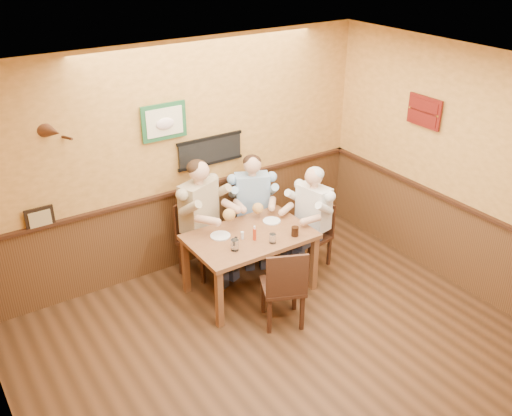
{
  "coord_description": "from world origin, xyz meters",
  "views": [
    {
      "loc": [
        -2.71,
        -3.24,
        3.95
      ],
      "look_at": [
        0.37,
        1.45,
        1.1
      ],
      "focal_mm": 40.0,
      "sensor_mm": 36.0,
      "label": 1
    }
  ],
  "objects": [
    {
      "name": "cola_tumbler",
      "position": [
        0.74,
        1.21,
        0.81
      ],
      "size": [
        0.09,
        0.09,
        0.11
      ],
      "primitive_type": "cylinder",
      "rotation": [
        0.0,
        0.0,
        -0.03
      ],
      "color": "black",
      "rests_on": "dining_table"
    },
    {
      "name": "diner_tan_shirt",
      "position": [
        0.03,
        2.16,
        0.68
      ],
      "size": [
        0.8,
        0.8,
        1.35
      ],
      "primitive_type": null,
      "rotation": [
        0.0,
        0.0,
        0.36
      ],
      "color": "tan",
      "rests_on": "ground"
    },
    {
      "name": "diner_white_elder",
      "position": [
        1.28,
        1.54,
        0.6
      ],
      "size": [
        0.66,
        0.66,
        1.21
      ],
      "primitive_type": null,
      "rotation": [
        0.0,
        0.0,
        -1.37
      ],
      "color": "white",
      "rests_on": "ground"
    },
    {
      "name": "chair_back_left",
      "position": [
        0.03,
        2.16,
        0.47
      ],
      "size": [
        0.56,
        0.56,
        0.95
      ],
      "primitive_type": null,
      "rotation": [
        0.0,
        0.0,
        0.36
      ],
      "color": "#3C2013",
      "rests_on": "ground"
    },
    {
      "name": "room",
      "position": [
        0.13,
        0.17,
        1.69
      ],
      "size": [
        5.02,
        5.03,
        2.81
      ],
      "color": "#372010",
      "rests_on": "ground"
    },
    {
      "name": "plate_far_left",
      "position": [
        0.03,
        1.66,
        0.76
      ],
      "size": [
        0.3,
        0.3,
        0.02
      ],
      "primitive_type": "cylinder",
      "rotation": [
        0.0,
        0.0,
        0.37
      ],
      "color": "silver",
      "rests_on": "dining_table"
    },
    {
      "name": "dining_table",
      "position": [
        0.32,
        1.5,
        0.66
      ],
      "size": [
        1.4,
        0.9,
        0.75
      ],
      "color": "brown",
      "rests_on": "ground"
    },
    {
      "name": "chair_right_end",
      "position": [
        1.28,
        1.54,
        0.42
      ],
      "size": [
        0.46,
        0.46,
        0.84
      ],
      "primitive_type": null,
      "rotation": [
        0.0,
        0.0,
        -1.37
      ],
      "color": "#3C2013",
      "rests_on": "ground"
    },
    {
      "name": "water_glass_mid",
      "position": [
        0.44,
        1.21,
        0.81
      ],
      "size": [
        0.1,
        0.1,
        0.11
      ],
      "primitive_type": "cylinder",
      "rotation": [
        0.0,
        0.0,
        -0.39
      ],
      "color": "white",
      "rests_on": "dining_table"
    },
    {
      "name": "plate_far_right",
      "position": [
        0.72,
        1.63,
        0.76
      ],
      "size": [
        0.27,
        0.27,
        0.01
      ],
      "primitive_type": "cylinder",
      "rotation": [
        0.0,
        0.0,
        0.36
      ],
      "color": "silver",
      "rests_on": "dining_table"
    },
    {
      "name": "hot_sauce_bottle",
      "position": [
        0.31,
        1.38,
        0.83
      ],
      "size": [
        0.04,
        0.04,
        0.16
      ],
      "primitive_type": "cylinder",
      "rotation": [
        0.0,
        0.0,
        -0.13
      ],
      "color": "#B83213",
      "rests_on": "dining_table"
    },
    {
      "name": "salt_shaker",
      "position": [
        0.2,
        1.47,
        0.79
      ],
      "size": [
        0.04,
        0.04,
        0.09
      ],
      "primitive_type": "cylinder",
      "rotation": [
        0.0,
        0.0,
        0.2
      ],
      "color": "silver",
      "rests_on": "dining_table"
    },
    {
      "name": "diner_blue_polo",
      "position": [
        0.81,
        2.2,
        0.62
      ],
      "size": [
        0.76,
        0.76,
        1.24
      ],
      "primitive_type": null,
      "rotation": [
        0.0,
        0.0,
        -0.41
      ],
      "color": "#8CAFD3",
      "rests_on": "ground"
    },
    {
      "name": "chair_near_side",
      "position": [
        0.3,
        0.82,
        0.48
      ],
      "size": [
        0.58,
        0.58,
        0.95
      ],
      "primitive_type": null,
      "rotation": [
        0.0,
        0.0,
        2.73
      ],
      "color": "#3C2013",
      "rests_on": "ground"
    },
    {
      "name": "chair_back_right",
      "position": [
        0.81,
        2.2,
        0.44
      ],
      "size": [
        0.53,
        0.53,
        0.87
      ],
      "primitive_type": null,
      "rotation": [
        0.0,
        0.0,
        -0.41
      ],
      "color": "#3C2013",
      "rests_on": "ground"
    },
    {
      "name": "water_glass_left",
      "position": [
        0.01,
        1.31,
        0.81
      ],
      "size": [
        0.1,
        0.1,
        0.13
      ],
      "primitive_type": "cylinder",
      "rotation": [
        0.0,
        0.0,
        0.2
      ],
      "color": "white",
      "rests_on": "dining_table"
    },
    {
      "name": "pepper_shaker",
      "position": [
        0.09,
        1.42,
        0.79
      ],
      "size": [
        0.04,
        0.04,
        0.09
      ],
      "primitive_type": "cylinder",
      "rotation": [
        0.0,
        0.0,
        0.04
      ],
      "color": "black",
      "rests_on": "dining_table"
    }
  ]
}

